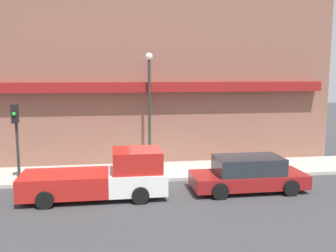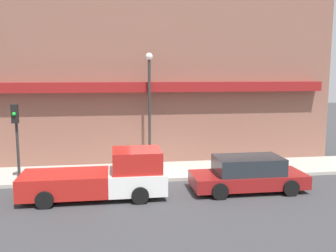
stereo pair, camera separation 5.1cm
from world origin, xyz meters
name	(u,v)px [view 1 (the left image)]	position (x,y,z in m)	size (l,w,h in m)	color
ground_plane	(158,182)	(0.00, 0.00, 0.00)	(80.00, 80.00, 0.00)	#38383A
sidewalk	(154,171)	(0.00, 1.56, 0.08)	(36.00, 3.12, 0.15)	#ADA89E
building	(148,76)	(-0.02, 4.60, 4.70)	(19.80, 3.80, 10.19)	brown
pickup_truck	(105,177)	(-2.33, -1.73, 0.81)	(5.56, 2.14, 1.88)	white
parked_car	(248,174)	(3.54, -1.73, 0.70)	(4.69, 2.05, 1.44)	maroon
fire_hydrant	(245,163)	(4.40, 0.93, 0.47)	(0.21, 0.21, 0.64)	red
street_lamp	(149,97)	(-0.16, 2.24, 3.69)	(0.36, 0.36, 5.67)	#2D2D2D
traffic_light	(16,129)	(-6.06, 0.42, 2.50)	(0.28, 0.42, 3.39)	#2D2D2D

